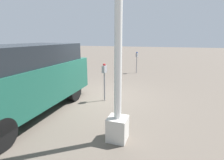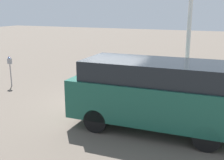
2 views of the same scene
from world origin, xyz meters
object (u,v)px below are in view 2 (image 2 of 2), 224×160
Objects in this scene: parking_meter_far at (10,65)px; parked_van at (154,92)px; parking_meter_near at (119,76)px; lamp_post at (188,46)px.

parked_van is (7.51, -2.08, 0.11)m from parking_meter_far.
parked_van is at bearing -9.45° from parking_meter_far.
lamp_post reaches higher than parking_meter_near.
parked_van is at bearing -97.87° from lamp_post.
parked_van is at bearing -39.25° from parking_meter_near.
parking_meter_far is at bearing -175.55° from parking_meter_near.
lamp_post reaches higher than parking_meter_far.
lamp_post is at bearing 33.24° from parking_meter_near.
parking_meter_near is at bearing 4.45° from parking_meter_far.
parking_meter_far reaches higher than parking_meter_near.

